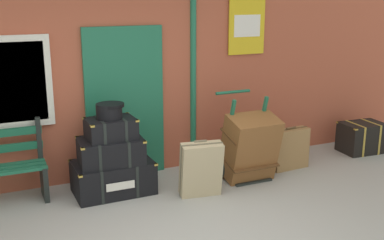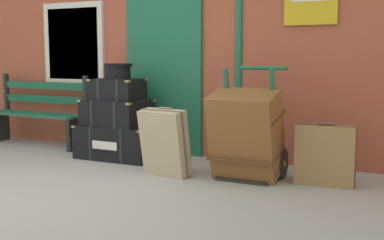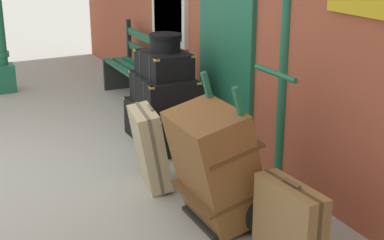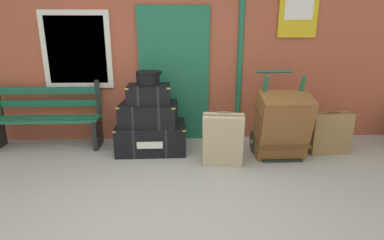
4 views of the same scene
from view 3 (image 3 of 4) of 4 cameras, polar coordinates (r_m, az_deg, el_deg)
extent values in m
cube|color=#1E6647|center=(5.83, 3.42, 7.24)|extent=(1.10, 0.05, 2.10)
cube|color=#123D2A|center=(5.83, 3.31, 7.23)|extent=(0.06, 0.02, 2.10)
cylinder|color=#1E6647|center=(4.88, 9.68, 11.39)|extent=(0.09, 0.09, 3.14)
cube|color=#1E6647|center=(8.55, -18.51, 4.07)|extent=(0.28, 0.28, 0.40)
cylinder|color=#1E6647|center=(8.48, -18.75, 6.36)|extent=(0.19, 0.19, 0.08)
cube|color=#1E6647|center=(7.53, -6.93, 5.01)|extent=(1.60, 0.09, 0.04)
cube|color=#1E6647|center=(7.57, -5.92, 5.12)|extent=(1.60, 0.09, 0.04)
cube|color=#1E6647|center=(7.62, -4.93, 5.23)|extent=(1.60, 0.09, 0.04)
cube|color=#1E6647|center=(7.60, -4.54, 6.75)|extent=(1.60, 0.05, 0.10)
cube|color=#1E6647|center=(7.56, -4.58, 8.24)|extent=(1.60, 0.05, 0.10)
cube|color=black|center=(8.33, -7.63, 4.68)|extent=(0.06, 0.40, 0.45)
cube|color=black|center=(8.28, -6.45, 8.23)|extent=(0.06, 0.06, 0.56)
cube|color=black|center=(6.94, -3.75, 2.03)|extent=(0.06, 0.40, 0.45)
cube|color=black|center=(6.89, -2.29, 6.27)|extent=(0.06, 0.06, 0.56)
cube|color=black|center=(6.13, -2.55, -0.31)|extent=(1.01, 0.65, 0.42)
cube|color=black|center=(6.33, -3.36, 0.27)|extent=(0.05, 0.65, 0.43)
cube|color=black|center=(5.94, -1.68, -0.94)|extent=(0.05, 0.65, 0.43)
cube|color=#B79338|center=(6.40, -6.76, 2.23)|extent=(0.05, 0.05, 0.02)
cube|color=#B79338|center=(5.54, -3.43, -0.24)|extent=(0.05, 0.05, 0.02)
cube|color=#B79338|center=(6.61, -1.86, 2.88)|extent=(0.05, 0.05, 0.02)
cube|color=#B79338|center=(5.78, 2.06, 0.60)|extent=(0.05, 0.05, 0.02)
cube|color=silver|center=(6.01, -5.45, -0.76)|extent=(0.36, 0.01, 0.10)
cube|color=black|center=(6.03, -2.91, 3.04)|extent=(0.83, 0.59, 0.32)
cube|color=black|center=(6.20, -3.45, 3.45)|extent=(0.07, 0.55, 0.33)
cube|color=black|center=(5.87, -2.35, 2.61)|extent=(0.07, 0.55, 0.33)
cube|color=#B79338|center=(6.28, -6.22, 4.96)|extent=(0.05, 0.05, 0.02)
cube|color=#B79338|center=(5.57, -4.12, 3.30)|extent=(0.05, 0.05, 0.02)
cube|color=#B79338|center=(6.42, -1.91, 5.37)|extent=(0.05, 0.05, 0.02)
cube|color=#B79338|center=(5.73, 0.66, 3.78)|extent=(0.05, 0.05, 0.02)
cube|color=black|center=(5.95, -2.87, 5.71)|extent=(0.61, 0.45, 0.26)
cube|color=black|center=(6.07, -3.39, 5.95)|extent=(0.05, 0.45, 0.27)
cube|color=black|center=(5.83, -2.33, 5.45)|extent=(0.05, 0.45, 0.27)
cube|color=#B79338|center=(6.11, -5.69, 7.10)|extent=(0.05, 0.05, 0.02)
cube|color=#B79338|center=(5.60, -3.61, 6.12)|extent=(0.05, 0.05, 0.02)
cube|color=#B79338|center=(6.26, -2.24, 7.45)|extent=(0.05, 0.05, 0.02)
cube|color=#B79338|center=(5.76, 0.07, 6.51)|extent=(0.05, 0.05, 0.02)
cylinder|color=black|center=(5.92, -2.78, 7.87)|extent=(0.33, 0.33, 0.19)
cylinder|color=black|center=(5.89, -2.72, 8.55)|extent=(0.34, 0.34, 0.04)
cube|color=black|center=(4.53, 2.08, -10.05)|extent=(0.56, 0.28, 0.03)
cube|color=#1E6647|center=(4.59, 2.95, -1.94)|extent=(0.04, 0.37, 1.16)
cube|color=#1E6647|center=(4.18, 6.18, -4.08)|extent=(0.04, 0.37, 1.16)
cylinder|color=#1E6647|center=(4.38, 8.46, 4.72)|extent=(0.54, 0.04, 0.04)
cylinder|color=black|center=(4.83, 3.11, -6.27)|extent=(0.04, 0.32, 0.32)
cylinder|color=#B79338|center=(4.83, 3.11, -6.27)|extent=(0.07, 0.06, 0.06)
cylinder|color=black|center=(4.34, 7.16, -9.42)|extent=(0.04, 0.32, 0.32)
cylinder|color=#B79338|center=(4.34, 7.16, -9.42)|extent=(0.07, 0.06, 0.06)
cube|color=brown|center=(4.34, 2.38, -4.59)|extent=(0.68, 0.64, 0.96)
cube|color=brown|center=(4.42, 2.35, -6.89)|extent=(0.70, 0.45, 0.13)
cube|color=brown|center=(4.27, 2.42, -2.22)|extent=(0.70, 0.45, 0.13)
cube|color=tan|center=(5.01, -4.33, -2.82)|extent=(0.56, 0.38, 0.73)
cylinder|color=#71644C|center=(4.90, -4.22, 1.23)|extent=(0.16, 0.05, 0.03)
cube|color=brown|center=(5.01, -4.33, -2.82)|extent=(0.55, 0.22, 0.71)
cube|color=olive|center=(3.90, 9.85, -10.62)|extent=(0.59, 0.22, 0.60)
cylinder|color=brown|center=(3.75, 10.12, -6.32)|extent=(0.16, 0.04, 0.03)
cube|color=brown|center=(3.90, 9.85, -10.62)|extent=(0.59, 0.06, 0.61)
camera|label=1|loc=(7.70, -54.81, 13.67)|focal=45.18mm
camera|label=2|loc=(3.54, -80.78, -11.92)|focal=47.08mm
camera|label=4|loc=(5.39, -48.82, 7.86)|focal=28.80mm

